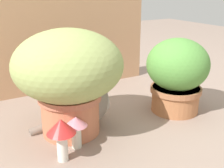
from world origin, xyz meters
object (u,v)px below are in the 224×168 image
(leafy_planter, at_px, (177,73))
(mushroom_ornament_red, at_px, (61,131))
(grass_planter, at_px, (69,73))
(cat, at_px, (83,100))
(mushroom_ornament_pink, at_px, (76,126))

(leafy_planter, xyz_separation_m, mushroom_ornament_red, (-0.62, -0.12, -0.07))
(grass_planter, xyz_separation_m, mushroom_ornament_red, (-0.10, -0.18, -0.14))
(leafy_planter, bearing_deg, grass_planter, 174.30)
(grass_planter, xyz_separation_m, leafy_planter, (0.51, -0.05, -0.07))
(grass_planter, distance_m, mushroom_ornament_red, 0.25)
(grass_planter, height_order, mushroom_ornament_red, grass_planter)
(leafy_planter, height_order, cat, leafy_planter)
(mushroom_ornament_red, xyz_separation_m, mushroom_ornament_pink, (0.07, 0.05, -0.03))
(leafy_planter, height_order, mushroom_ornament_red, leafy_planter)
(leafy_planter, distance_m, cat, 0.46)
(cat, bearing_deg, leafy_planter, -8.53)
(grass_planter, relative_size, leafy_planter, 1.22)
(leafy_planter, distance_m, mushroom_ornament_red, 0.63)
(mushroom_ornament_red, bearing_deg, grass_planter, 59.45)
(leafy_planter, relative_size, mushroom_ornament_pink, 2.81)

